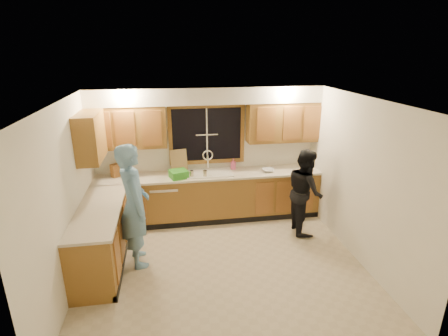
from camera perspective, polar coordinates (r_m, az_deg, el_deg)
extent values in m
plane|color=beige|center=(5.55, -0.16, -15.56)|extent=(4.20, 4.20, 0.00)
plane|color=silver|center=(4.61, -0.19, 10.95)|extent=(4.20, 4.20, 0.00)
plane|color=white|center=(6.72, -2.78, 2.59)|extent=(4.20, 0.00, 4.20)
plane|color=white|center=(5.08, -24.35, -4.72)|extent=(0.00, 3.80, 3.80)
plane|color=white|center=(5.65, 21.36, -1.97)|extent=(0.00, 3.80, 3.80)
cube|color=olive|center=(6.72, -2.36, -4.76)|extent=(4.20, 0.60, 0.88)
cube|color=olive|center=(5.66, -19.40, -10.74)|extent=(0.60, 1.90, 0.88)
cube|color=beige|center=(6.53, -2.40, -1.12)|extent=(4.20, 0.63, 0.04)
cube|color=beige|center=(5.45, -19.77, -6.52)|extent=(0.63, 1.90, 0.04)
cube|color=olive|center=(6.42, -15.50, 6.43)|extent=(1.35, 0.33, 0.75)
cube|color=olive|center=(6.74, 9.55, 7.43)|extent=(1.35, 0.33, 0.75)
cube|color=olive|center=(5.90, -20.98, 4.81)|extent=(0.33, 0.90, 0.75)
cube|color=white|center=(6.33, -2.75, 11.75)|extent=(4.20, 0.35, 0.30)
cube|color=black|center=(6.63, -2.82, 5.49)|extent=(1.30, 0.01, 1.00)
cube|color=olive|center=(6.51, -2.89, 10.05)|extent=(1.44, 0.03, 0.07)
cube|color=olive|center=(6.76, -2.74, 1.06)|extent=(1.44, 0.03, 0.07)
cube|color=olive|center=(6.58, -8.77, 5.18)|extent=(0.07, 0.03, 1.00)
cube|color=olive|center=(6.73, 3.02, 5.69)|extent=(0.07, 0.03, 1.00)
cube|color=white|center=(6.54, -2.42, -0.83)|extent=(0.86, 0.52, 0.03)
cube|color=white|center=(6.55, -4.24, -1.67)|extent=(0.38, 0.42, 0.18)
cube|color=white|center=(6.60, -0.60, -1.46)|extent=(0.38, 0.42, 0.18)
cylinder|color=silver|center=(6.68, -2.65, 0.96)|extent=(0.04, 0.04, 0.28)
torus|color=silver|center=(6.64, -2.67, 2.11)|extent=(0.21, 0.03, 0.21)
cube|color=white|center=(6.68, -9.63, -5.45)|extent=(0.60, 0.56, 0.82)
cube|color=white|center=(5.18, -20.43, -13.73)|extent=(0.58, 0.75, 0.90)
imported|color=#689AC4|center=(5.34, -14.44, -5.98)|extent=(0.61, 0.78, 1.89)
imported|color=black|center=(6.32, 13.08, -3.71)|extent=(0.62, 0.77, 1.52)
cube|color=#9D622B|center=(6.63, -17.37, -0.40)|extent=(0.17, 0.17, 0.24)
cube|color=tan|center=(6.64, -7.39, 1.20)|extent=(0.34, 0.18, 0.42)
cube|color=#318F25|center=(6.36, -7.41, -0.99)|extent=(0.37, 0.36, 0.14)
imported|color=#F35C93|center=(6.75, 1.53, 0.68)|extent=(0.12, 0.12, 0.21)
imported|color=silver|center=(6.68, 7.21, -0.37)|extent=(0.23, 0.23, 0.06)
cylinder|color=beige|center=(6.35, -5.31, -0.99)|extent=(0.08, 0.08, 0.13)
cylinder|color=beige|center=(6.33, -3.12, -0.97)|extent=(0.10, 0.10, 0.13)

